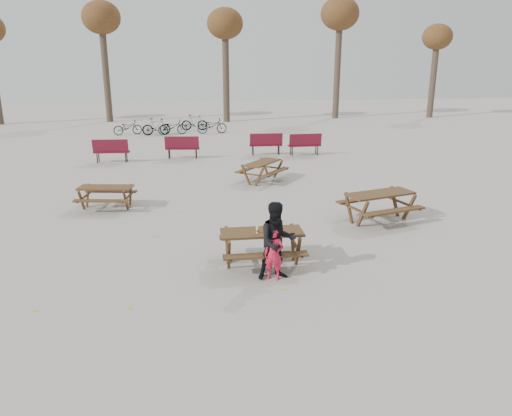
{
  "coord_description": "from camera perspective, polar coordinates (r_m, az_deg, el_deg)",
  "views": [
    {
      "loc": [
        -1.44,
        -10.16,
        4.49
      ],
      "look_at": [
        0.0,
        1.0,
        1.0
      ],
      "focal_mm": 35.0,
      "sensor_mm": 36.0,
      "label": 1
    }
  ],
  "objects": [
    {
      "name": "ground",
      "position": [
        11.2,
        0.66,
        -6.4
      ],
      "size": [
        80.0,
        80.0,
        0.0
      ],
      "primitive_type": "plane",
      "color": "gray",
      "rests_on": "ground"
    },
    {
      "name": "bicycle_row",
      "position": [
        29.88,
        -9.35,
        9.24
      ],
      "size": [
        6.57,
        2.3,
        0.97
      ],
      "color": "black",
      "rests_on": "ground"
    },
    {
      "name": "picnic_table_north",
      "position": [
        15.67,
        -16.73,
        1.14
      ],
      "size": [
        1.76,
        1.5,
        0.68
      ],
      "primitive_type": null,
      "rotation": [
        0.0,
        0.0,
        -0.15
      ],
      "color": "#362213",
      "rests_on": "ground"
    },
    {
      "name": "picnic_table_far",
      "position": [
        18.28,
        0.73,
        4.18
      ],
      "size": [
        2.1,
        2.15,
        0.72
      ],
      "primitive_type": null,
      "rotation": [
        0.0,
        0.0,
        0.91
      ],
      "color": "#362213",
      "rests_on": "ground"
    },
    {
      "name": "picnic_table_east",
      "position": [
        14.29,
        13.91,
        0.11
      ],
      "size": [
        2.26,
        2.02,
        0.82
      ],
      "primitive_type": null,
      "rotation": [
        0.0,
        0.0,
        0.3
      ],
      "color": "#362213",
      "rests_on": "ground"
    },
    {
      "name": "soda_bottle",
      "position": [
        10.77,
        0.17,
        -2.54
      ],
      "size": [
        0.07,
        0.07,
        0.17
      ],
      "color": "silver",
      "rests_on": "main_picnic_table"
    },
    {
      "name": "child",
      "position": [
        10.29,
        2.05,
        -5.28
      ],
      "size": [
        0.47,
        0.39,
        1.11
      ],
      "primitive_type": "imported",
      "rotation": [
        0.0,
        0.0,
        -0.37
      ],
      "color": "red",
      "rests_on": "ground"
    },
    {
      "name": "bread_roll",
      "position": [
        10.89,
        2.3,
        -2.38
      ],
      "size": [
        0.14,
        0.06,
        0.05
      ],
      "primitive_type": "ellipsoid",
      "color": "tan",
      "rests_on": "food_tray"
    },
    {
      "name": "main_picnic_table",
      "position": [
        10.98,
        0.67,
        -3.6
      ],
      "size": [
        1.8,
        1.45,
        0.78
      ],
      "color": "#362213",
      "rests_on": "ground"
    },
    {
      "name": "adult",
      "position": [
        10.21,
        2.43,
        -3.8
      ],
      "size": [
        0.87,
        0.71,
        1.65
      ],
      "primitive_type": "imported",
      "rotation": [
        0.0,
        0.0,
        0.12
      ],
      "color": "black",
      "rests_on": "ground"
    },
    {
      "name": "tree_row",
      "position": [
        35.43,
        -3.8,
        19.95
      ],
      "size": [
        32.17,
        3.52,
        8.26
      ],
      "color": "#382B21",
      "rests_on": "ground"
    },
    {
      "name": "park_bench_row",
      "position": [
        22.59,
        -4.35,
        7.05
      ],
      "size": [
        10.14,
        1.36,
        1.03
      ],
      "color": "maroon",
      "rests_on": "ground"
    },
    {
      "name": "food_tray",
      "position": [
        10.91,
        2.29,
        -2.59
      ],
      "size": [
        0.18,
        0.11,
        0.03
      ],
      "primitive_type": "cube",
      "color": "white",
      "rests_on": "main_picnic_table"
    },
    {
      "name": "fallen_leaves",
      "position": [
        13.57,
        1.28,
        -2.08
      ],
      "size": [
        11.0,
        11.0,
        0.01
      ],
      "primitive_type": null,
      "color": "gold",
      "rests_on": "ground"
    }
  ]
}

